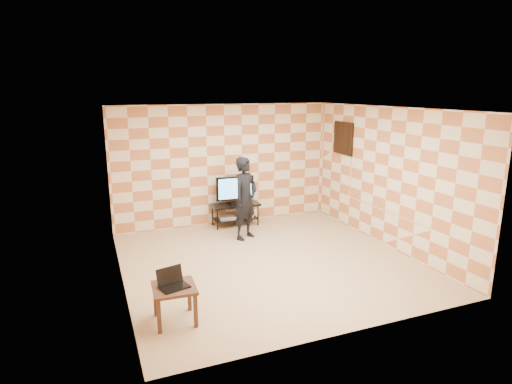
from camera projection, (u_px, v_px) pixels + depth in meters
floor at (268, 261)px, 7.68m from camera, size 5.00×5.00×0.00m
wall_back at (225, 165)px, 9.62m from camera, size 5.00×0.02×2.70m
wall_front at (352, 232)px, 5.10m from camera, size 5.00×0.02×2.70m
wall_left at (117, 202)px, 6.46m from camera, size 0.02×5.00×2.70m
wall_right at (387, 178)px, 8.26m from camera, size 0.02×5.00×2.70m
ceiling at (269, 109)px, 7.04m from camera, size 5.00×5.00×0.02m
wall_art at (343, 138)px, 9.51m from camera, size 0.04×0.72×0.72m
tv_stand at (235, 210)px, 9.64m from camera, size 1.08×0.49×0.50m
tv at (235, 189)px, 9.52m from camera, size 0.87×0.17×0.63m
dvd_player at (229, 217)px, 9.64m from camera, size 0.48×0.37×0.07m
game_console at (248, 215)px, 9.78m from camera, size 0.22×0.16×0.05m
side_table at (174, 293)px, 5.61m from camera, size 0.58×0.58×0.50m
laptop at (173, 283)px, 5.58m from camera, size 0.43×0.37×0.24m
person at (245, 198)px, 8.70m from camera, size 0.74×0.67×1.70m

